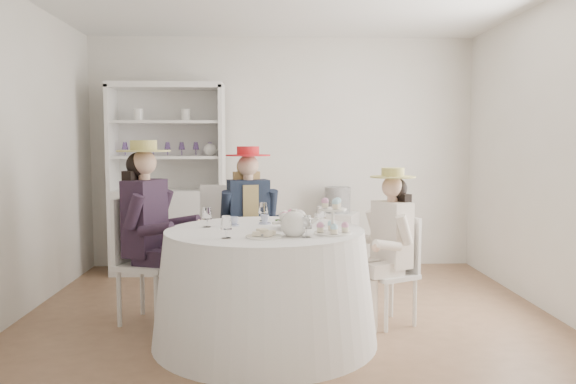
{
  "coord_description": "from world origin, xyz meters",
  "views": [
    {
      "loc": [
        -0.17,
        -4.66,
        1.47
      ],
      "look_at": [
        0.0,
        0.1,
        1.05
      ],
      "focal_mm": 35.0,
      "sensor_mm": 36.0,
      "label": 1
    }
  ],
  "objects": [
    {
      "name": "ground",
      "position": [
        0.0,
        0.0,
        0.0
      ],
      "size": [
        4.5,
        4.5,
        0.0
      ],
      "primitive_type": "plane",
      "color": "brown",
      "rests_on": "ground"
    },
    {
      "name": "wall_back",
      "position": [
        0.0,
        2.0,
        1.35
      ],
      "size": [
        4.5,
        0.0,
        4.5
      ],
      "primitive_type": "plane",
      "rotation": [
        1.57,
        0.0,
        0.0
      ],
      "color": "silver",
      "rests_on": "ground"
    },
    {
      "name": "wall_front",
      "position": [
        0.0,
        -2.0,
        1.35
      ],
      "size": [
        4.5,
        0.0,
        4.5
      ],
      "primitive_type": "plane",
      "rotation": [
        -1.57,
        0.0,
        0.0
      ],
      "color": "silver",
      "rests_on": "ground"
    },
    {
      "name": "wall_left",
      "position": [
        -2.25,
        0.0,
        1.35
      ],
      "size": [
        0.0,
        4.5,
        4.5
      ],
      "primitive_type": "plane",
      "rotation": [
        1.57,
        0.0,
        1.57
      ],
      "color": "silver",
      "rests_on": "ground"
    },
    {
      "name": "wall_right",
      "position": [
        2.25,
        0.0,
        1.35
      ],
      "size": [
        0.0,
        4.5,
        4.5
      ],
      "primitive_type": "plane",
      "rotation": [
        1.57,
        0.0,
        -1.57
      ],
      "color": "silver",
      "rests_on": "ground"
    },
    {
      "name": "tea_table",
      "position": [
        -0.2,
        -0.59,
        0.42
      ],
      "size": [
        1.65,
        1.65,
        0.84
      ],
      "rotation": [
        0.0,
        0.0,
        0.37
      ],
      "color": "white",
      "rests_on": "ground"
    },
    {
      "name": "hutch",
      "position": [
        -1.29,
        1.68,
        0.76
      ],
      "size": [
        1.32,
        0.65,
        2.13
      ],
      "rotation": [
        0.0,
        0.0,
        0.14
      ],
      "color": "silver",
      "rests_on": "ground"
    },
    {
      "name": "side_table",
      "position": [
        0.63,
        1.74,
        0.33
      ],
      "size": [
        0.55,
        0.55,
        0.67
      ],
      "primitive_type": "cube",
      "rotation": [
        0.0,
        0.0,
        -0.38
      ],
      "color": "silver",
      "rests_on": "ground"
    },
    {
      "name": "hatbox",
      "position": [
        0.63,
        1.74,
        0.81
      ],
      "size": [
        0.35,
        0.35,
        0.3
      ],
      "primitive_type": "cylinder",
      "rotation": [
        0.0,
        0.0,
        -0.2
      ],
      "color": "black",
      "rests_on": "side_table"
    },
    {
      "name": "guest_left",
      "position": [
        -1.14,
        -0.13,
        0.84
      ],
      "size": [
        0.61,
        0.56,
        1.49
      ],
      "rotation": [
        0.0,
        0.0,
        1.23
      ],
      "color": "silver",
      "rests_on": "ground"
    },
    {
      "name": "guest_mid",
      "position": [
        -0.35,
        0.45,
        0.81
      ],
      "size": [
        0.54,
        0.58,
        1.44
      ],
      "rotation": [
        0.0,
        0.0,
        0.25
      ],
      "color": "silver",
      "rests_on": "ground"
    },
    {
      "name": "guest_right",
      "position": [
        0.8,
        -0.25,
        0.72
      ],
      "size": [
        0.54,
        0.49,
        1.27
      ],
      "rotation": [
        0.0,
        0.0,
        -1.1
      ],
      "color": "silver",
      "rests_on": "ground"
    },
    {
      "name": "spare_chair",
      "position": [
        -0.63,
        0.91,
        0.57
      ],
      "size": [
        0.45,
        0.45,
        1.06
      ],
      "rotation": [
        0.0,
        0.0,
        3.17
      ],
      "color": "silver",
      "rests_on": "ground"
    },
    {
      "name": "teacup_a",
      "position": [
        -0.43,
        -0.4,
        0.87
      ],
      "size": [
        0.08,
        0.08,
        0.06
      ],
      "primitive_type": "imported",
      "rotation": [
        0.0,
        0.0,
        0.1
      ],
      "color": "white",
      "rests_on": "tea_table"
    },
    {
      "name": "teacup_b",
      "position": [
        -0.2,
        -0.32,
        0.87
      ],
      "size": [
        0.08,
        0.08,
        0.06
      ],
      "primitive_type": "imported",
      "rotation": [
        0.0,
        0.0,
        0.15
      ],
      "color": "white",
      "rests_on": "tea_table"
    },
    {
      "name": "teacup_c",
      "position": [
        0.05,
        -0.5,
        0.87
      ],
      "size": [
        0.11,
        0.11,
        0.06
      ],
      "primitive_type": "imported",
      "rotation": [
        0.0,
        0.0,
        -0.38
      ],
      "color": "white",
      "rests_on": "tea_table"
    },
    {
      "name": "flower_bowl",
      "position": [
        0.0,
        -0.59,
        0.86
      ],
      "size": [
        0.21,
        0.21,
        0.05
      ],
      "primitive_type": "imported",
      "rotation": [
        0.0,
        0.0,
        0.03
      ],
      "color": "white",
      "rests_on": "tea_table"
    },
    {
      "name": "flower_arrangement",
      "position": [
        0.01,
        -0.58,
        0.94
      ],
      "size": [
        0.21,
        0.21,
        0.08
      ],
      "rotation": [
        0.0,
        0.0,
        -0.19
      ],
      "color": "#D56A94",
      "rests_on": "tea_table"
    },
    {
      "name": "table_teapot",
      "position": [
        0.01,
        -0.9,
        0.92
      ],
      "size": [
        0.26,
        0.18,
        0.2
      ],
      "rotation": [
        0.0,
        0.0,
        -0.01
      ],
      "color": "white",
      "rests_on": "tea_table"
    },
    {
      "name": "sandwich_plate",
      "position": [
        -0.2,
        -0.95,
        0.85
      ],
      "size": [
        0.25,
        0.25,
        0.05
      ],
      "rotation": [
        0.0,
        0.0,
        -0.37
      ],
      "color": "white",
      "rests_on": "tea_table"
    },
    {
      "name": "cupcake_stand",
      "position": [
        0.28,
        -0.82,
        0.93
      ],
      "size": [
        0.26,
        0.26,
        0.24
      ],
      "rotation": [
        0.0,
        0.0,
        0.21
      ],
      "color": "white",
      "rests_on": "tea_table"
    },
    {
      "name": "stemware_set",
      "position": [
        -0.2,
        -0.59,
        0.91
      ],
      "size": [
        0.94,
        0.91,
        0.15
      ],
      "color": "white",
      "rests_on": "tea_table"
    }
  ]
}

